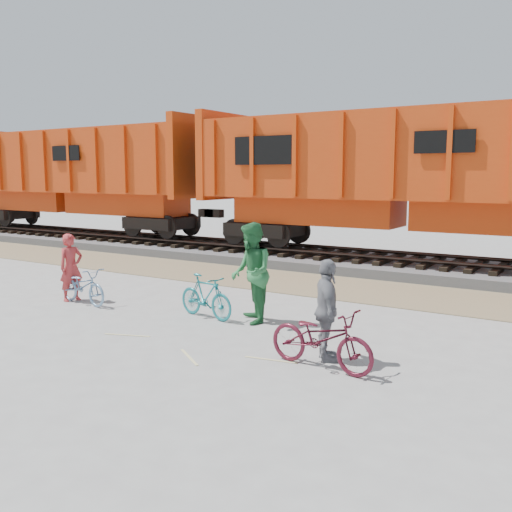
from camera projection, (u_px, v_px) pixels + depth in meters
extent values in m
plane|color=#9E9E99|center=(196.00, 333.00, 10.76)|extent=(120.00, 120.00, 0.00)
cube|color=#877854|center=(323.00, 285.00, 15.36)|extent=(120.00, 3.00, 0.02)
cube|color=slate|center=(370.00, 264.00, 18.27)|extent=(120.00, 4.00, 0.30)
cube|color=black|center=(208.00, 244.00, 21.68)|extent=(0.22, 2.60, 0.12)
cube|color=black|center=(371.00, 257.00, 18.24)|extent=(0.22, 2.60, 0.12)
cylinder|color=#382821|center=(362.00, 256.00, 17.62)|extent=(120.00, 0.12, 0.12)
cylinder|color=#382821|center=(379.00, 251.00, 18.83)|extent=(120.00, 0.12, 0.12)
cube|color=black|center=(77.00, 221.00, 25.48)|extent=(11.20, 2.20, 0.80)
cube|color=#C13B0D|center=(76.00, 202.00, 25.36)|extent=(11.76, 1.65, 0.90)
cube|color=#C13B0D|center=(74.00, 162.00, 25.11)|extent=(14.00, 3.00, 2.60)
cube|color=#C4390C|center=(197.00, 157.00, 21.48)|extent=(0.30, 3.06, 3.10)
cube|color=black|center=(407.00, 241.00, 17.55)|extent=(11.20, 2.20, 0.80)
cube|color=#C13B0D|center=(408.00, 214.00, 17.43)|extent=(11.76, 1.65, 0.90)
cube|color=#C13B0D|center=(410.00, 156.00, 17.19)|extent=(14.00, 3.00, 2.60)
cube|color=#C4390C|center=(225.00, 156.00, 20.79)|extent=(0.30, 3.06, 3.10)
cube|color=black|center=(264.00, 150.00, 18.05)|extent=(2.20, 0.04, 0.90)
imported|color=#739BBF|center=(83.00, 286.00, 13.17)|extent=(1.67, 0.76, 0.85)
imported|color=#19757B|center=(206.00, 296.00, 11.86)|extent=(1.58, 0.70, 0.92)
imported|color=#541524|center=(321.00, 338.00, 8.74)|extent=(1.88, 0.84, 0.95)
imported|color=#B23233|center=(71.00, 267.00, 13.46)|extent=(0.50, 0.65, 1.60)
imported|color=#29713B|center=(251.00, 273.00, 11.42)|extent=(1.23, 1.25, 2.03)
imported|color=gray|center=(327.00, 310.00, 9.08)|extent=(0.87, 1.03, 1.65)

